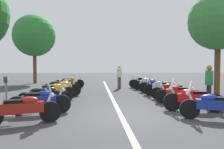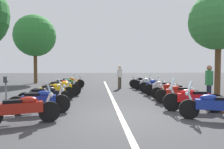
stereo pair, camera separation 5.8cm
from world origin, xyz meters
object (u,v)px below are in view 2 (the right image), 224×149
at_px(motorcycle_right_row_1, 192,99).
at_px(parking_meter, 6,87).
at_px(motorcycle_left_row_1, 40,101).
at_px(traffic_cone_0, 177,87).
at_px(motorcycle_left_row_0, 23,109).
at_px(bystander_0, 120,75).
at_px(motorcycle_left_row_3, 53,91).
at_px(motorcycle_left_row_6, 65,84).
at_px(motorcycle_left_row_4, 61,88).
at_px(roadside_tree_0, 35,36).
at_px(motorcycle_right_row_3, 172,91).
at_px(motorcycle_right_row_6, 148,83).
at_px(motorcycle_right_row_2, 178,94).
at_px(motorcycle_right_row_7, 143,82).
at_px(bystander_1, 209,82).
at_px(traffic_cone_1, 43,89).
at_px(motorcycle_right_row_0, 214,106).
at_px(motorcycle_right_row_4, 162,87).
at_px(roadside_tree_1, 219,21).
at_px(motorcycle_left_row_5, 62,86).
at_px(motorcycle_left_row_7, 70,82).
at_px(motorcycle_right_row_5, 155,85).

height_order(motorcycle_right_row_1, parking_meter, parking_meter).
bearing_deg(motorcycle_left_row_1, traffic_cone_0, 28.29).
distance_m(motorcycle_left_row_0, bystander_0, 9.66).
xyz_separation_m(motorcycle_left_row_3, bystander_0, (4.90, -3.73, 0.54)).
xyz_separation_m(motorcycle_left_row_6, traffic_cone_0, (-1.01, -7.20, -0.16)).
distance_m(motorcycle_left_row_4, roadside_tree_0, 10.33).
height_order(motorcycle_left_row_6, motorcycle_right_row_3, motorcycle_right_row_3).
bearing_deg(roadside_tree_0, motorcycle_left_row_3, -159.67).
relative_size(motorcycle_left_row_6, motorcycle_right_row_6, 1.00).
height_order(motorcycle_right_row_2, motorcycle_right_row_7, motorcycle_right_row_7).
bearing_deg(motorcycle_left_row_4, roadside_tree_0, 94.69).
xyz_separation_m(motorcycle_left_row_0, bystander_1, (2.57, -6.95, 0.53)).
bearing_deg(motorcycle_left_row_0, bystander_0, 48.65).
relative_size(motorcycle_right_row_3, parking_meter, 1.54).
bearing_deg(traffic_cone_1, motorcycle_right_row_0, -133.34).
bearing_deg(motorcycle_left_row_0, motorcycle_left_row_3, 71.25).
bearing_deg(motorcycle_left_row_0, parking_meter, 106.12).
bearing_deg(parking_meter, motorcycle_right_row_4, 19.02).
height_order(motorcycle_left_row_0, motorcycle_right_row_6, motorcycle_left_row_0).
bearing_deg(motorcycle_left_row_1, parking_meter, 151.90).
height_order(traffic_cone_0, bystander_1, bystander_1).
distance_m(motorcycle_left_row_4, parking_meter, 3.77).
bearing_deg(motorcycle_left_row_4, bystander_1, -40.42).
xyz_separation_m(motorcycle_right_row_2, roadside_tree_1, (2.62, -3.35, 3.76)).
xyz_separation_m(motorcycle_left_row_0, motorcycle_left_row_5, (6.50, -0.03, -0.00)).
relative_size(motorcycle_right_row_6, bystander_0, 1.20).
height_order(motorcycle_left_row_6, traffic_cone_0, motorcycle_left_row_6).
distance_m(motorcycle_right_row_4, bystander_0, 4.19).
relative_size(motorcycle_left_row_3, traffic_cone_0, 3.36).
bearing_deg(motorcycle_right_row_2, bystander_0, -54.15).
distance_m(motorcycle_right_row_2, motorcycle_right_row_3, 1.11).
bearing_deg(motorcycle_right_row_0, motorcycle_left_row_6, -35.50).
bearing_deg(motorcycle_left_row_0, motorcycle_left_row_6, 71.61).
bearing_deg(motorcycle_right_row_2, motorcycle_right_row_3, -76.40).
relative_size(motorcycle_right_row_3, motorcycle_right_row_6, 0.98).
distance_m(motorcycle_right_row_3, traffic_cone_1, 7.28).
height_order(motorcycle_right_row_4, traffic_cone_1, motorcycle_right_row_4).
bearing_deg(motorcycle_left_row_4, motorcycle_right_row_6, 6.78).
xyz_separation_m(motorcycle_right_row_6, roadside_tree_0, (6.09, 9.25, 3.99)).
bearing_deg(motorcycle_right_row_3, motorcycle_left_row_3, 15.88).
distance_m(motorcycle_right_row_0, traffic_cone_0, 6.94).
relative_size(motorcycle_left_row_7, parking_meter, 1.63).
relative_size(motorcycle_left_row_3, motorcycle_right_row_2, 1.03).
xyz_separation_m(motorcycle_left_row_1, roadside_tree_1, (4.07, -8.87, 3.75)).
relative_size(motorcycle_left_row_4, motorcycle_left_row_5, 0.99).
bearing_deg(motorcycle_left_row_3, motorcycle_left_row_4, 60.38).
height_order(motorcycle_left_row_3, motorcycle_right_row_3, motorcycle_right_row_3).
relative_size(motorcycle_right_row_2, motorcycle_right_row_5, 1.02).
relative_size(motorcycle_right_row_1, motorcycle_right_row_5, 1.09).
bearing_deg(motorcycle_right_row_7, motorcycle_right_row_4, 110.75).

